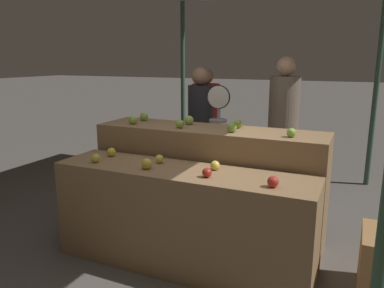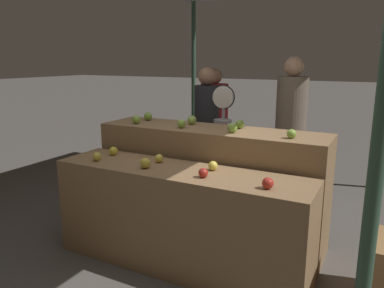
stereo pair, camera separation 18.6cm
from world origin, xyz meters
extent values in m
plane|color=#59544F|center=(0.00, 0.00, 0.00)|extent=(60.00, 60.00, 0.00)
cylinder|color=#33513D|center=(1.45, -0.83, 1.32)|extent=(0.07, 0.07, 2.64)
cylinder|color=#33513D|center=(-1.45, 3.02, 1.32)|extent=(0.07, 0.07, 2.64)
cube|color=olive|center=(0.00, 0.00, 0.43)|extent=(2.20, 0.55, 0.86)
cube|color=olive|center=(0.00, 0.60, 0.55)|extent=(2.20, 0.55, 1.11)
sphere|color=gold|center=(-0.77, -0.11, 0.90)|extent=(0.08, 0.08, 0.08)
sphere|color=gold|center=(-0.26, -0.10, 0.91)|extent=(0.09, 0.09, 0.09)
sphere|color=#AD281E|center=(0.27, -0.10, 0.90)|extent=(0.08, 0.08, 0.08)
sphere|color=#B72D23|center=(0.78, -0.12, 0.90)|extent=(0.08, 0.08, 0.08)
sphere|color=gold|center=(-0.78, 0.12, 0.90)|extent=(0.08, 0.08, 0.08)
sphere|color=yellow|center=(-0.26, 0.10, 0.90)|extent=(0.07, 0.07, 0.07)
sphere|color=yellow|center=(0.26, 0.11, 0.90)|extent=(0.08, 0.08, 0.08)
sphere|color=#84AD3D|center=(-0.77, 0.48, 1.15)|extent=(0.09, 0.09, 0.09)
sphere|color=#84AD3D|center=(-0.25, 0.49, 1.15)|extent=(0.08, 0.08, 0.08)
sphere|color=#84AD3D|center=(0.27, 0.49, 1.15)|extent=(0.09, 0.09, 0.09)
sphere|color=#84AD3D|center=(0.79, 0.49, 1.15)|extent=(0.08, 0.08, 0.08)
sphere|color=#7AA338|center=(-0.79, 0.72, 1.15)|extent=(0.09, 0.09, 0.09)
sphere|color=#8EB247|center=(-0.25, 0.70, 1.15)|extent=(0.09, 0.09, 0.09)
sphere|color=#7AA338|center=(0.25, 0.72, 1.15)|extent=(0.08, 0.08, 0.08)
cylinder|color=#99999E|center=(-0.14, 1.24, 0.68)|extent=(0.04, 0.04, 1.36)
cylinder|color=black|center=(-0.14, 1.23, 1.34)|extent=(0.26, 0.01, 0.26)
cylinder|color=silver|center=(-0.14, 1.22, 1.34)|extent=(0.24, 0.02, 0.24)
cylinder|color=#99999E|center=(-0.14, 1.22, 1.15)|extent=(0.01, 0.01, 0.14)
cylinder|color=#99999E|center=(-0.14, 1.22, 1.08)|extent=(0.20, 0.20, 0.03)
cube|color=#2D2D38|center=(-0.50, 1.57, 0.38)|extent=(0.26, 0.19, 0.77)
cylinder|color=#232328|center=(-0.50, 1.57, 1.10)|extent=(0.37, 0.37, 0.67)
sphere|color=#936B51|center=(-0.50, 1.57, 1.54)|extent=(0.22, 0.22, 0.22)
cube|color=#2D2D38|center=(-0.73, 2.30, 0.38)|extent=(0.34, 0.30, 0.75)
cylinder|color=maroon|center=(-0.73, 2.30, 1.08)|extent=(0.53, 0.53, 0.65)
sphere|color=#936B51|center=(-0.73, 2.30, 1.51)|extent=(0.21, 0.21, 0.21)
cube|color=#2D2D38|center=(0.43, 2.00, 0.41)|extent=(0.31, 0.23, 0.83)
cylinder|color=#756656|center=(0.43, 2.00, 1.18)|extent=(0.45, 0.45, 0.72)
sphere|color=tan|center=(0.43, 2.00, 1.66)|extent=(0.23, 0.23, 0.23)
camera|label=1|loc=(1.30, -2.63, 1.74)|focal=35.00mm
camera|label=2|loc=(1.47, -2.55, 1.74)|focal=35.00mm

